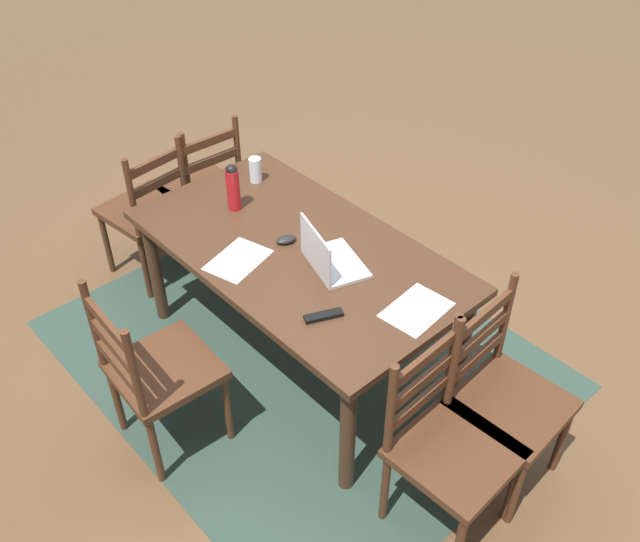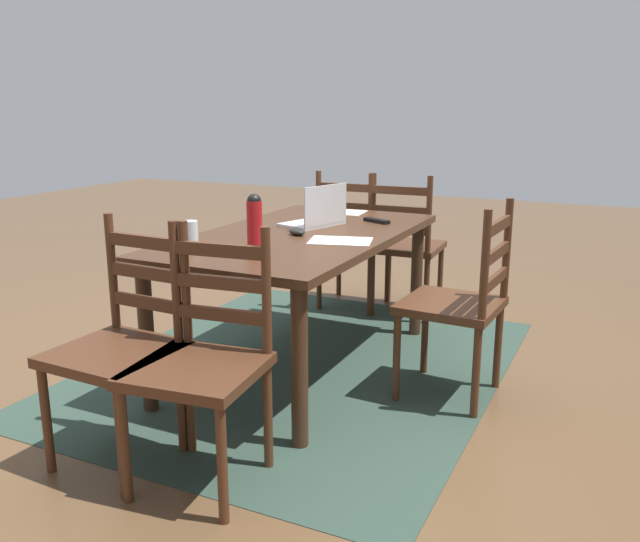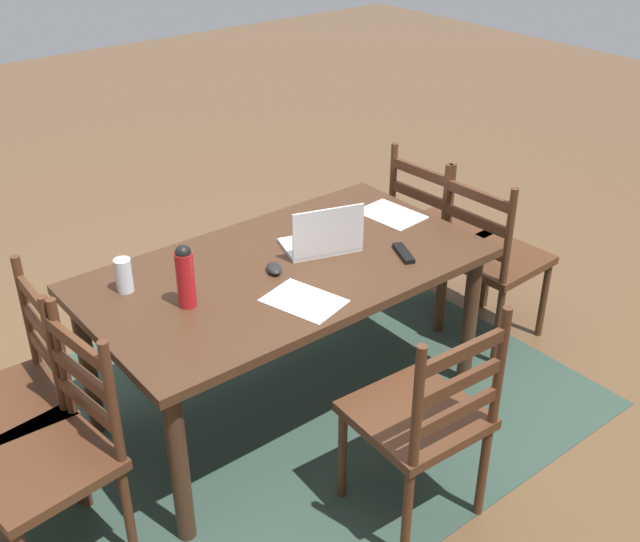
{
  "view_description": "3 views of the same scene",
  "coord_description": "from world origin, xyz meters",
  "px_view_note": "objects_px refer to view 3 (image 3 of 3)",
  "views": [
    {
      "loc": [
        -2.07,
        1.74,
        2.78
      ],
      "look_at": [
        -0.14,
        -0.02,
        0.66
      ],
      "focal_mm": 39.18,
      "sensor_mm": 36.0,
      "label": 1
    },
    {
      "loc": [
        2.99,
        1.55,
        1.38
      ],
      "look_at": [
        -0.09,
        0.07,
        0.52
      ],
      "focal_mm": 37.49,
      "sensor_mm": 36.0,
      "label": 2
    },
    {
      "loc": [
        1.67,
        2.32,
        2.32
      ],
      "look_at": [
        -0.14,
        0.06,
        0.69
      ],
      "focal_mm": 43.57,
      "sensor_mm": 36.0,
      "label": 3
    }
  ],
  "objects_px": {
    "laptop": "(323,239)",
    "water_bottle": "(185,275)",
    "dining_table": "(286,283)",
    "chair_left_near": "(437,233)",
    "tv_remote": "(404,253)",
    "chair_right_near": "(13,402)",
    "computer_mouse": "(274,268)",
    "chair_far_head": "(423,418)",
    "chair_right_far": "(51,456)",
    "chair_left_far": "(491,259)",
    "drinking_glass": "(124,275)"
  },
  "relations": [
    {
      "from": "chair_left_near",
      "to": "drinking_glass",
      "type": "relative_size",
      "value": 6.76
    },
    {
      "from": "chair_right_near",
      "to": "laptop",
      "type": "relative_size",
      "value": 2.55
    },
    {
      "from": "chair_right_near",
      "to": "dining_table",
      "type": "bearing_deg",
      "value": 170.71
    },
    {
      "from": "chair_right_near",
      "to": "chair_right_far",
      "type": "relative_size",
      "value": 1.0
    },
    {
      "from": "chair_left_near",
      "to": "tv_remote",
      "type": "xyz_separation_m",
      "value": [
        0.68,
        0.43,
        0.28
      ]
    },
    {
      "from": "chair_left_far",
      "to": "water_bottle",
      "type": "distance_m",
      "value": 1.67
    },
    {
      "from": "dining_table",
      "to": "tv_remote",
      "type": "bearing_deg",
      "value": 151.91
    },
    {
      "from": "tv_remote",
      "to": "laptop",
      "type": "bearing_deg",
      "value": 158.76
    },
    {
      "from": "chair_left_far",
      "to": "chair_far_head",
      "type": "distance_m",
      "value": 1.31
    },
    {
      "from": "chair_far_head",
      "to": "water_bottle",
      "type": "bearing_deg",
      "value": -59.93
    },
    {
      "from": "dining_table",
      "to": "chair_left_near",
      "type": "xyz_separation_m",
      "value": [
        -1.14,
        -0.19,
        -0.19
      ]
    },
    {
      "from": "drinking_glass",
      "to": "chair_left_far",
      "type": "bearing_deg",
      "value": 166.5
    },
    {
      "from": "laptop",
      "to": "tv_remote",
      "type": "relative_size",
      "value": 2.19
    },
    {
      "from": "computer_mouse",
      "to": "tv_remote",
      "type": "distance_m",
      "value": 0.57
    },
    {
      "from": "chair_far_head",
      "to": "chair_left_near",
      "type": "bearing_deg",
      "value": -138.02
    },
    {
      "from": "drinking_glass",
      "to": "chair_left_near",
      "type": "bearing_deg",
      "value": 178.48
    },
    {
      "from": "drinking_glass",
      "to": "laptop",
      "type": "bearing_deg",
      "value": 164.66
    },
    {
      "from": "drinking_glass",
      "to": "tv_remote",
      "type": "bearing_deg",
      "value": 156.11
    },
    {
      "from": "chair_left_near",
      "to": "laptop",
      "type": "height_order",
      "value": "laptop"
    },
    {
      "from": "chair_right_far",
      "to": "chair_far_head",
      "type": "distance_m",
      "value": 1.31
    },
    {
      "from": "chair_right_far",
      "to": "tv_remote",
      "type": "xyz_separation_m",
      "value": [
        -1.59,
        0.06,
        0.28
      ]
    },
    {
      "from": "dining_table",
      "to": "water_bottle",
      "type": "distance_m",
      "value": 0.53
    },
    {
      "from": "computer_mouse",
      "to": "drinking_glass",
      "type": "bearing_deg",
      "value": -3.15
    },
    {
      "from": "dining_table",
      "to": "chair_left_far",
      "type": "xyz_separation_m",
      "value": [
        -1.14,
        0.19,
        -0.19
      ]
    },
    {
      "from": "dining_table",
      "to": "chair_right_far",
      "type": "height_order",
      "value": "chair_right_far"
    },
    {
      "from": "chair_right_near",
      "to": "chair_far_head",
      "type": "relative_size",
      "value": 1.0
    },
    {
      "from": "water_bottle",
      "to": "tv_remote",
      "type": "relative_size",
      "value": 1.52
    },
    {
      "from": "dining_table",
      "to": "water_bottle",
      "type": "xyz_separation_m",
      "value": [
        0.48,
        0.02,
        0.22
      ]
    },
    {
      "from": "drinking_glass",
      "to": "chair_right_far",
      "type": "bearing_deg",
      "value": 38.52
    },
    {
      "from": "computer_mouse",
      "to": "dining_table",
      "type": "bearing_deg",
      "value": -147.54
    },
    {
      "from": "chair_left_far",
      "to": "laptop",
      "type": "relative_size",
      "value": 2.55
    },
    {
      "from": "chair_right_near",
      "to": "computer_mouse",
      "type": "height_order",
      "value": "chair_right_near"
    },
    {
      "from": "chair_left_far",
      "to": "chair_right_far",
      "type": "relative_size",
      "value": 1.0
    },
    {
      "from": "water_bottle",
      "to": "drinking_glass",
      "type": "bearing_deg",
      "value": -61.05
    },
    {
      "from": "water_bottle",
      "to": "drinking_glass",
      "type": "distance_m",
      "value": 0.29
    },
    {
      "from": "dining_table",
      "to": "computer_mouse",
      "type": "height_order",
      "value": "computer_mouse"
    },
    {
      "from": "chair_far_head",
      "to": "water_bottle",
      "type": "xyz_separation_m",
      "value": [
        0.48,
        -0.82,
        0.41
      ]
    },
    {
      "from": "chair_left_near",
      "to": "chair_right_far",
      "type": "relative_size",
      "value": 1.0
    },
    {
      "from": "dining_table",
      "to": "chair_left_far",
      "type": "distance_m",
      "value": 1.17
    },
    {
      "from": "dining_table",
      "to": "computer_mouse",
      "type": "distance_m",
      "value": 0.12
    },
    {
      "from": "computer_mouse",
      "to": "chair_right_far",
      "type": "bearing_deg",
      "value": 29.91
    },
    {
      "from": "chair_right_near",
      "to": "water_bottle",
      "type": "relative_size",
      "value": 3.67
    },
    {
      "from": "chair_left_near",
      "to": "tv_remote",
      "type": "relative_size",
      "value": 5.59
    },
    {
      "from": "water_bottle",
      "to": "chair_right_far",
      "type": "bearing_deg",
      "value": 14.06
    },
    {
      "from": "chair_left_far",
      "to": "tv_remote",
      "type": "xyz_separation_m",
      "value": [
        0.68,
        0.05,
        0.28
      ]
    },
    {
      "from": "laptop",
      "to": "computer_mouse",
      "type": "xyz_separation_m",
      "value": [
        0.28,
        0.02,
        -0.04
      ]
    },
    {
      "from": "chair_right_near",
      "to": "drinking_glass",
      "type": "height_order",
      "value": "chair_right_near"
    },
    {
      "from": "dining_table",
      "to": "chair_right_near",
      "type": "distance_m",
      "value": 1.17
    },
    {
      "from": "laptop",
      "to": "water_bottle",
      "type": "relative_size",
      "value": 1.44
    },
    {
      "from": "chair_far_head",
      "to": "computer_mouse",
      "type": "bearing_deg",
      "value": -85.5
    }
  ]
}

